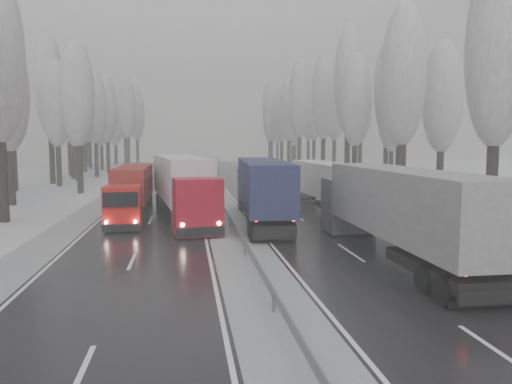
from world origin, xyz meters
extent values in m
plane|color=silver|center=(0.00, 0.00, 0.00)|extent=(260.00, 260.00, 0.00)
cube|color=black|center=(5.25, 30.00, 0.01)|extent=(7.50, 200.00, 0.03)
cube|color=black|center=(-5.25, 30.00, 0.01)|extent=(7.50, 200.00, 0.03)
cube|color=#9B9EA2|center=(0.00, 30.00, 0.02)|extent=(3.00, 200.00, 0.04)
cube|color=#9B9EA2|center=(10.20, 30.00, 0.02)|extent=(2.40, 200.00, 0.04)
cube|color=#9B9EA2|center=(-10.20, 30.00, 0.02)|extent=(2.40, 200.00, 0.04)
cube|color=slate|center=(0.00, 30.00, 0.60)|extent=(0.06, 200.00, 0.32)
cube|color=slate|center=(0.00, 28.00, 0.30)|extent=(0.12, 0.12, 0.60)
cube|color=slate|center=(0.00, 60.00, 0.30)|extent=(0.12, 0.12, 0.60)
cylinder|color=black|center=(15.04, 15.67, 2.80)|extent=(0.68, 0.68, 5.60)
ellipsoid|color=gray|center=(15.04, 15.67, 10.80)|extent=(3.60, 3.60, 11.45)
cylinder|color=black|center=(14.51, 27.03, 2.81)|extent=(0.68, 0.68, 5.62)
ellipsoid|color=gray|center=(14.51, 27.03, 10.84)|extent=(3.60, 3.60, 11.48)
cylinder|color=black|center=(20.02, 31.03, 2.47)|extent=(0.64, 0.64, 4.94)
ellipsoid|color=gray|center=(20.02, 31.03, 9.53)|extent=(3.60, 3.60, 10.09)
cylinder|color=black|center=(17.90, 35.17, 2.66)|extent=(0.66, 0.66, 5.32)
ellipsoid|color=gray|center=(17.90, 35.17, 10.27)|extent=(3.60, 3.60, 10.88)
cylinder|color=black|center=(20.12, 39.17, 3.16)|extent=(0.72, 0.72, 6.31)
ellipsoid|color=gray|center=(20.12, 39.17, 12.17)|extent=(3.60, 3.60, 12.90)
cylinder|color=black|center=(17.02, 45.60, 2.69)|extent=(0.67, 0.67, 5.38)
ellipsoid|color=gray|center=(17.02, 45.60, 10.37)|extent=(3.60, 3.60, 10.98)
cylinder|color=black|center=(23.31, 49.60, 2.30)|extent=(0.62, 0.62, 4.59)
ellipsoid|color=gray|center=(23.31, 49.60, 8.86)|extent=(3.60, 3.60, 9.39)
cylinder|color=black|center=(17.90, 51.02, 3.47)|extent=(0.76, 0.76, 6.95)
ellipsoid|color=gray|center=(17.90, 51.02, 13.40)|extent=(3.60, 3.60, 14.19)
cylinder|color=black|center=(24.81, 55.02, 3.30)|extent=(0.74, 0.74, 6.59)
ellipsoid|color=gray|center=(24.81, 55.02, 12.71)|extent=(3.60, 3.60, 13.46)
cylinder|color=black|center=(17.56, 61.27, 3.18)|extent=(0.72, 0.72, 6.37)
ellipsoid|color=gray|center=(17.56, 61.27, 12.28)|extent=(3.60, 3.60, 13.01)
cylinder|color=black|center=(24.72, 65.27, 2.99)|extent=(0.70, 0.70, 5.97)
ellipsoid|color=gray|center=(24.72, 65.27, 11.52)|extent=(3.60, 3.60, 12.20)
cylinder|color=black|center=(16.34, 71.95, 3.33)|extent=(0.74, 0.74, 6.65)
ellipsoid|color=gray|center=(16.34, 71.95, 12.83)|extent=(3.60, 3.60, 13.59)
cylinder|color=black|center=(23.71, 75.95, 3.07)|extent=(0.71, 0.71, 6.14)
ellipsoid|color=gray|center=(23.71, 75.95, 11.84)|extent=(3.60, 3.60, 12.54)
cylinder|color=black|center=(16.56, 81.70, 3.03)|extent=(0.71, 0.71, 6.05)
ellipsoid|color=gray|center=(16.56, 81.70, 11.68)|extent=(3.60, 3.60, 12.37)
cylinder|color=black|center=(22.48, 85.70, 3.15)|extent=(0.72, 0.72, 6.30)
ellipsoid|color=gray|center=(22.48, 85.70, 12.15)|extent=(3.60, 3.60, 12.87)
cylinder|color=black|center=(16.63, 89.21, 2.94)|extent=(0.70, 0.70, 5.88)
ellipsoid|color=gray|center=(16.63, 89.21, 11.33)|extent=(3.60, 3.60, 12.00)
cylinder|color=black|center=(19.77, 93.21, 2.43)|extent=(0.64, 0.64, 4.86)
ellipsoid|color=gray|center=(19.77, 93.21, 9.37)|extent=(3.60, 3.60, 9.92)
cylinder|color=black|center=(15.73, 96.32, 2.99)|extent=(0.70, 0.70, 5.98)
ellipsoid|color=gray|center=(15.73, 96.32, 11.53)|extent=(3.60, 3.60, 12.21)
cylinder|color=black|center=(24.94, 100.32, 3.09)|extent=(0.71, 0.71, 6.19)
ellipsoid|color=gray|center=(24.94, 100.32, 11.93)|extent=(3.60, 3.60, 12.64)
cylinder|color=black|center=(17.04, 106.16, 3.43)|extent=(0.75, 0.75, 6.86)
ellipsoid|color=gray|center=(17.04, 106.16, 13.22)|extent=(3.60, 3.60, 14.01)
cylinder|color=black|center=(24.02, 110.16, 2.77)|extent=(0.68, 0.68, 5.55)
ellipsoid|color=gray|center=(24.02, 110.16, 10.70)|extent=(3.60, 3.60, 11.33)
cylinder|color=black|center=(18.73, 116.73, 3.05)|extent=(0.71, 0.71, 6.09)
ellipsoid|color=gray|center=(18.73, 116.73, 11.75)|extent=(3.60, 3.60, 12.45)
cylinder|color=black|center=(21.55, 120.73, 2.74)|extent=(0.67, 0.67, 5.49)
ellipsoid|color=gray|center=(21.55, 120.73, 10.58)|extent=(3.60, 3.60, 11.21)
cylinder|color=black|center=(-15.13, 24.57, 2.92)|extent=(0.69, 0.69, 5.83)
cylinder|color=black|center=(-17.75, 34.20, 2.52)|extent=(0.65, 0.65, 5.03)
ellipsoid|color=gray|center=(-17.75, 34.20, 9.70)|extent=(3.60, 3.60, 10.28)
cylinder|color=black|center=(-13.94, 43.73, 2.72)|extent=(0.67, 0.67, 5.44)
ellipsoid|color=gray|center=(-13.94, 43.73, 10.49)|extent=(3.60, 3.60, 11.11)
cylinder|color=black|center=(-21.85, 47.73, 2.86)|extent=(0.69, 0.69, 5.72)
ellipsoid|color=gray|center=(-21.85, 47.73, 11.04)|extent=(3.60, 3.60, 11.69)
cylinder|color=black|center=(-18.26, 52.71, 2.61)|extent=(0.66, 0.66, 5.23)
ellipsoid|color=gray|center=(-18.26, 52.71, 10.08)|extent=(3.60, 3.60, 10.68)
cylinder|color=black|center=(-20.05, 56.71, 3.30)|extent=(0.74, 0.74, 6.60)
ellipsoid|color=gray|center=(-20.05, 56.71, 12.74)|extent=(3.60, 3.60, 13.49)
cylinder|color=black|center=(-18.16, 62.35, 2.58)|extent=(0.65, 0.65, 5.16)
ellipsoid|color=gray|center=(-18.16, 62.35, 9.95)|extent=(3.60, 3.60, 10.54)
cylinder|color=black|center=(-19.54, 66.35, 2.90)|extent=(0.69, 0.69, 5.79)
ellipsoid|color=gray|center=(-19.54, 66.35, 11.18)|extent=(3.60, 3.60, 11.84)
cylinder|color=black|center=(-16.58, 69.11, 2.82)|extent=(0.68, 0.68, 5.64)
ellipsoid|color=gray|center=(-16.58, 69.11, 10.89)|extent=(3.60, 3.60, 11.53)
cylinder|color=black|center=(-21.42, 73.11, 3.28)|extent=(0.73, 0.73, 6.56)
ellipsoid|color=gray|center=(-21.42, 73.11, 12.65)|extent=(3.60, 3.60, 13.40)
cylinder|color=black|center=(-16.33, 79.19, 2.90)|extent=(0.69, 0.69, 5.79)
ellipsoid|color=gray|center=(-16.33, 79.19, 11.17)|extent=(3.60, 3.60, 11.84)
cylinder|color=black|center=(-21.09, 83.19, 3.32)|extent=(0.74, 0.74, 6.65)
ellipsoid|color=gray|center=(-21.09, 83.19, 12.82)|extent=(3.60, 3.60, 13.58)
cylinder|color=black|center=(-18.93, 88.54, 2.56)|extent=(0.65, 0.65, 5.12)
ellipsoid|color=gray|center=(-18.93, 88.54, 9.88)|extent=(3.60, 3.60, 10.46)
cylinder|color=black|center=(-21.82, 92.54, 2.92)|extent=(0.69, 0.69, 5.84)
ellipsoid|color=gray|center=(-21.82, 92.54, 11.26)|extent=(3.60, 3.60, 11.92)
cylinder|color=black|center=(-15.07, 99.33, 3.34)|extent=(0.74, 0.74, 6.67)
ellipsoid|color=gray|center=(-15.07, 99.33, 12.87)|extent=(3.60, 3.60, 13.63)
cylinder|color=black|center=(-24.20, 103.33, 3.15)|extent=(0.72, 0.72, 6.31)
ellipsoid|color=gray|center=(-24.20, 103.33, 12.16)|extent=(3.60, 3.60, 12.88)
cylinder|color=black|center=(-14.05, 108.72, 3.14)|extent=(0.72, 0.72, 6.29)
ellipsoid|color=gray|center=(-14.05, 108.72, 12.12)|extent=(3.60, 3.60, 12.84)
cylinder|color=black|center=(-19.66, 112.72, 2.43)|extent=(0.64, 0.64, 4.86)
ellipsoid|color=gray|center=(-19.66, 112.72, 9.36)|extent=(3.60, 3.60, 9.92)
cylinder|color=black|center=(-17.56, 115.31, 3.31)|extent=(0.74, 0.74, 6.63)
ellipsoid|color=gray|center=(-17.56, 115.31, 12.78)|extent=(3.60, 3.60, 13.54)
cylinder|color=black|center=(-20.33, 119.31, 2.89)|extent=(0.69, 0.69, 5.79)
ellipsoid|color=gray|center=(-20.33, 119.31, 11.16)|extent=(3.60, 3.60, 11.82)
cube|color=#4A4B4F|center=(6.81, 17.45, 1.71)|extent=(2.60, 2.71, 3.12)
cube|color=black|center=(6.81, 18.75, 2.44)|extent=(2.39, 0.11, 1.04)
cube|color=black|center=(6.81, 18.85, 0.47)|extent=(2.60, 0.16, 0.52)
cube|color=slate|center=(6.82, 9.34, 2.81)|extent=(2.67, 13.51, 2.91)
cube|color=black|center=(6.83, 2.54, 0.57)|extent=(2.39, 0.13, 0.47)
cube|color=black|center=(6.83, 5.60, 0.78)|extent=(2.29, 5.72, 0.47)
cube|color=black|center=(6.83, 3.11, 0.36)|extent=(2.39, 0.07, 0.62)
cylinder|color=black|center=(5.72, 16.62, 0.54)|extent=(0.37, 1.08, 1.08)
cylinder|color=black|center=(7.90, 16.62, 0.54)|extent=(0.37, 1.08, 1.08)
cylinder|color=black|center=(5.74, 5.19, 0.54)|extent=(0.37, 1.08, 1.08)
cylinder|color=black|center=(7.92, 5.19, 0.54)|extent=(0.37, 1.08, 1.08)
cylinder|color=black|center=(5.74, 3.83, 0.54)|extent=(0.37, 1.08, 1.08)
cylinder|color=black|center=(7.92, 3.84, 0.54)|extent=(0.37, 1.08, 1.08)
sphere|color=#FF0C05|center=(5.84, 2.46, 1.40)|extent=(0.21, 0.21, 0.21)
sphere|color=white|center=(5.82, 18.88, 0.88)|extent=(0.23, 0.23, 0.23)
sphere|color=white|center=(7.80, 18.89, 0.88)|extent=(0.23, 0.23, 0.23)
cube|color=#1B1E45|center=(2.70, 28.84, 1.71)|extent=(2.74, 2.84, 3.11)
cube|color=black|center=(2.77, 30.13, 2.44)|extent=(2.39, 0.24, 1.04)
cube|color=black|center=(2.78, 30.24, 0.47)|extent=(2.60, 0.31, 0.52)
cube|color=#131436|center=(2.23, 20.76, 2.80)|extent=(3.42, 13.61, 2.90)
cube|color=black|center=(1.83, 13.98, 0.57)|extent=(2.39, 0.26, 0.47)
cube|color=black|center=(2.01, 17.04, 0.78)|extent=(2.61, 5.83, 0.47)
cube|color=black|center=(1.87, 14.55, 0.36)|extent=(2.38, 0.20, 0.62)
cylinder|color=black|center=(1.56, 28.07, 0.54)|extent=(0.42, 1.10, 1.08)
cylinder|color=black|center=(3.74, 27.95, 0.54)|extent=(0.42, 1.10, 1.08)
cylinder|color=black|center=(0.90, 16.69, 0.54)|extent=(0.42, 1.10, 1.08)
cylinder|color=black|center=(3.07, 16.56, 0.54)|extent=(0.42, 1.10, 1.08)
cylinder|color=black|center=(0.82, 15.34, 0.54)|extent=(0.42, 1.10, 1.08)
cylinder|color=black|center=(3.00, 15.21, 0.54)|extent=(0.42, 1.10, 1.08)
sphere|color=#FF0C05|center=(0.85, 13.97, 1.40)|extent=(0.21, 0.21, 0.21)
sphere|color=#FF0C05|center=(2.81, 13.85, 1.40)|extent=(0.21, 0.21, 0.21)
sphere|color=white|center=(1.80, 30.32, 0.88)|extent=(0.23, 0.23, 0.23)
sphere|color=white|center=(3.76, 30.21, 0.88)|extent=(0.23, 0.23, 0.23)
cube|color=#9C9A8A|center=(8.11, 34.88, 1.54)|extent=(2.36, 2.46, 2.80)
cube|color=black|center=(8.09, 36.04, 2.19)|extent=(2.14, 0.12, 0.93)
cube|color=black|center=(8.09, 36.13, 0.42)|extent=(2.33, 0.17, 0.47)
cube|color=beige|center=(8.22, 27.61, 2.52)|extent=(2.55, 12.15, 2.61)
cube|color=black|center=(8.30, 21.51, 0.51)|extent=(2.14, 0.14, 0.42)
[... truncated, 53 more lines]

